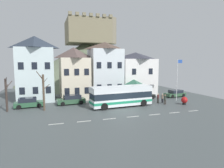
# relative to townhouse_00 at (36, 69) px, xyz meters

# --- Properties ---
(ground_plane) EXTENTS (40.00, 60.00, 0.07)m
(ground_plane) POSITION_rel_townhouse_00_xyz_m (11.62, -11.79, -5.52)
(ground_plane) COLOR #474F50
(townhouse_00) EXTENTS (5.83, 5.65, 10.97)m
(townhouse_00) POSITION_rel_townhouse_00_xyz_m (0.00, 0.00, 0.00)
(townhouse_00) COLOR silver
(townhouse_00) RESTS_ON ground_plane
(townhouse_01) EXTENTS (5.02, 6.71, 9.28)m
(townhouse_01) POSITION_rel_townhouse_00_xyz_m (6.58, 0.53, -0.85)
(townhouse_01) COLOR beige
(townhouse_01) RESTS_ON ground_plane
(townhouse_02) EXTENTS (5.75, 5.57, 10.36)m
(townhouse_02) POSITION_rel_townhouse_00_xyz_m (12.34, -0.04, -0.31)
(townhouse_02) COLOR silver
(townhouse_02) RESTS_ON ground_plane
(townhouse_03) EXTENTS (6.91, 6.22, 8.54)m
(townhouse_03) POSITION_rel_townhouse_00_xyz_m (18.84, 0.29, -1.21)
(townhouse_03) COLOR white
(townhouse_03) RESTS_ON ground_plane
(hilltop_castle) EXTENTS (41.68, 41.68, 19.78)m
(hilltop_castle) POSITION_rel_townhouse_00_xyz_m (13.64, 23.67, 1.48)
(hilltop_castle) COLOR #636F55
(hilltop_castle) RESTS_ON ground_plane
(transit_bus) EXTENTS (9.47, 3.28, 3.06)m
(transit_bus) POSITION_rel_townhouse_00_xyz_m (12.26, -8.87, -3.94)
(transit_bus) COLOR white
(transit_bus) RESTS_ON ground_plane
(bus_shelter) EXTENTS (3.60, 3.60, 3.60)m
(bus_shelter) POSITION_rel_townhouse_00_xyz_m (16.19, -4.71, -2.51)
(bus_shelter) COLOR #473D33
(bus_shelter) RESTS_ON ground_plane
(parked_car_00) EXTENTS (4.43, 2.14, 1.46)m
(parked_car_00) POSITION_rel_townhouse_00_xyz_m (5.34, -4.94, -4.78)
(parked_car_00) COLOR #30553A
(parked_car_00) RESTS_ON ground_plane
(parked_car_01) EXTENTS (4.01, 2.31, 1.22)m
(parked_car_01) POSITION_rel_townhouse_00_xyz_m (18.38, -4.45, -4.88)
(parked_car_01) COLOR black
(parked_car_01) RESTS_ON ground_plane
(parked_car_02) EXTENTS (4.24, 2.25, 1.31)m
(parked_car_02) POSITION_rel_townhouse_00_xyz_m (24.96, -4.57, -4.85)
(parked_car_02) COLOR #32553A
(parked_car_02) RESTS_ON ground_plane
(parked_car_03) EXTENTS (4.19, 2.11, 1.42)m
(parked_car_03) POSITION_rel_townhouse_00_xyz_m (-0.86, -5.21, -4.80)
(parked_car_03) COLOR #2D5A3C
(parked_car_03) RESTS_ON ground_plane
(pedestrian_00) EXTENTS (0.33, 0.31, 1.64)m
(pedestrian_00) POSITION_rel_townhouse_00_xyz_m (16.58, -6.96, -4.56)
(pedestrian_00) COLOR #38332D
(pedestrian_00) RESTS_ON ground_plane
(pedestrian_01) EXTENTS (0.32, 0.30, 1.58)m
(pedestrian_01) POSITION_rel_townhouse_00_xyz_m (19.27, -9.74, -4.66)
(pedestrian_01) COLOR #38332D
(pedestrian_01) RESTS_ON ground_plane
(pedestrian_02) EXTENTS (0.32, 0.32, 1.58)m
(pedestrian_02) POSITION_rel_townhouse_00_xyz_m (18.77, -8.53, -4.58)
(pedestrian_02) COLOR #38332D
(pedestrian_02) RESTS_ON ground_plane
(pedestrian_03) EXTENTS (0.34, 0.31, 1.50)m
(pedestrian_03) POSITION_rel_townhouse_00_xyz_m (19.59, -8.53, -4.66)
(pedestrian_03) COLOR black
(pedestrian_03) RESTS_ON ground_plane
(public_bench) EXTENTS (1.57, 0.48, 0.87)m
(public_bench) POSITION_rel_townhouse_00_xyz_m (13.92, -3.12, -5.02)
(public_bench) COLOR brown
(public_bench) RESTS_ON ground_plane
(flagpole) EXTENTS (0.95, 0.10, 7.07)m
(flagpole) POSITION_rel_townhouse_00_xyz_m (22.89, -7.85, -1.39)
(flagpole) COLOR silver
(flagpole) RESTS_ON ground_plane
(harbour_buoy) EXTENTS (0.99, 0.99, 1.24)m
(harbour_buoy) POSITION_rel_townhouse_00_xyz_m (22.04, -10.86, -4.79)
(harbour_buoy) COLOR black
(harbour_buoy) RESTS_ON ground_plane
(bare_tree_00) EXTENTS (1.66, 1.16, 5.43)m
(bare_tree_00) POSITION_rel_townhouse_00_xyz_m (1.31, -7.85, -2.87)
(bare_tree_00) COLOR brown
(bare_tree_00) RESTS_ON ground_plane
(bare_tree_01) EXTENTS (0.83, 1.69, 4.68)m
(bare_tree_01) POSITION_rel_townhouse_00_xyz_m (-3.38, -6.94, -3.14)
(bare_tree_01) COLOR #382D28
(bare_tree_01) RESTS_ON ground_plane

